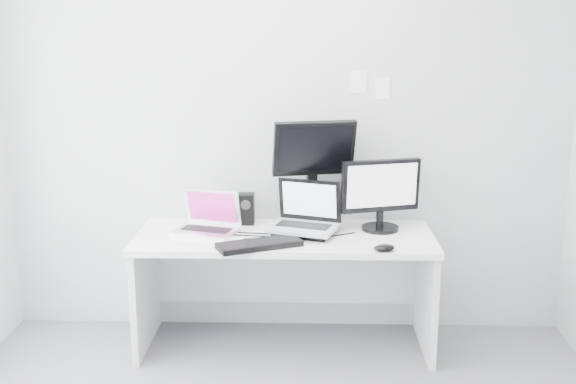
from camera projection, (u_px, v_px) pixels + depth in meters
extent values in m
plane|color=silver|center=(286.00, 125.00, 4.56)|extent=(3.60, 0.00, 3.60)
cube|color=white|center=(285.00, 291.00, 4.45)|extent=(1.80, 0.70, 0.73)
cube|color=silver|center=(205.00, 212.00, 4.36)|extent=(0.43, 0.37, 0.27)
cube|color=black|center=(246.00, 209.00, 4.58)|extent=(0.11, 0.11, 0.20)
cube|color=#AFB1B7|center=(303.00, 208.00, 4.32)|extent=(0.47, 0.42, 0.33)
cube|color=black|center=(313.00, 172.00, 4.47)|extent=(0.54, 0.30, 0.69)
cube|color=black|center=(381.00, 194.00, 4.41)|extent=(0.54, 0.36, 0.46)
cube|color=black|center=(259.00, 245.00, 4.12)|extent=(0.51, 0.35, 0.03)
ellipsoid|color=black|center=(384.00, 248.00, 4.04)|extent=(0.14, 0.10, 0.04)
cube|color=white|center=(359.00, 82.00, 4.48)|extent=(0.10, 0.00, 0.14)
cube|color=white|center=(383.00, 89.00, 4.49)|extent=(0.09, 0.00, 0.13)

